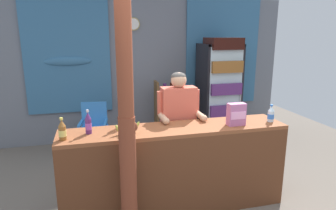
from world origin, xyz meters
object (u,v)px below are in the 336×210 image
bottle_shelf_rack (168,110)px  banana_bunch (127,128)px  shopkeeper (179,117)px  soda_bottle_grape_soda (88,124)px  soda_bottle_water (271,114)px  plastic_lawn_chair (94,125)px  soda_bottle_cola (122,116)px  timber_post (127,122)px  soda_bottle_iced_tea (62,131)px  stall_counter (178,164)px  snack_box_wafer (236,114)px  drink_fridge (219,86)px

bottle_shelf_rack → banana_bunch: 2.49m
shopkeeper → soda_bottle_grape_soda: 1.14m
soda_bottle_grape_soda → soda_bottle_water: (2.05, -0.10, -0.02)m
plastic_lawn_chair → soda_bottle_cola: bearing=-79.8°
timber_post → bottle_shelf_rack: 2.85m
timber_post → soda_bottle_water: (1.71, 0.35, -0.14)m
soda_bottle_iced_tea → banana_bunch: (0.63, 0.02, -0.04)m
soda_bottle_cola → stall_counter: bearing=-24.8°
soda_bottle_cola → soda_bottle_water: soda_bottle_cola is taller
plastic_lawn_chair → soda_bottle_cola: soda_bottle_cola is taller
banana_bunch → soda_bottle_cola: bearing=95.9°
bottle_shelf_rack → timber_post: bearing=-112.4°
plastic_lawn_chair → shopkeeper: 1.85m
soda_bottle_water → banana_bunch: bearing=-179.6°
soda_bottle_grape_soda → snack_box_wafer: size_ratio=1.01×
soda_bottle_iced_tea → snack_box_wafer: size_ratio=0.89×
bottle_shelf_rack → soda_bottle_water: (0.65, -2.22, 0.46)m
stall_counter → drink_fridge: size_ratio=1.31×
bottle_shelf_rack → soda_bottle_cola: size_ratio=3.77×
snack_box_wafer → soda_bottle_water: bearing=2.6°
drink_fridge → bottle_shelf_rack: size_ratio=1.67×
stall_counter → soda_bottle_grape_soda: bearing=171.7°
soda_bottle_water → snack_box_wafer: (-0.45, -0.02, 0.04)m
soda_bottle_iced_tea → soda_bottle_grape_soda: bearing=28.4°
shopkeeper → soda_bottle_cola: size_ratio=5.05×
stall_counter → banana_bunch: banana_bunch is taller
snack_box_wafer → drink_fridge: bearing=70.7°
drink_fridge → shopkeeper: size_ratio=1.25×
plastic_lawn_chair → soda_bottle_iced_tea: bearing=-98.6°
plastic_lawn_chair → soda_bottle_iced_tea: soda_bottle_iced_tea is taller
timber_post → shopkeeper: bearing=48.0°
soda_bottle_cola → soda_bottle_water: bearing=-7.4°
timber_post → soda_bottle_grape_soda: bearing=127.4°
stall_counter → snack_box_wafer: size_ratio=10.00×
shopkeeper → soda_bottle_iced_tea: size_ratio=6.83×
snack_box_wafer → bottle_shelf_rack: bearing=95.1°
timber_post → drink_fridge: size_ratio=1.32×
drink_fridge → bottle_shelf_rack: drink_fridge is taller
shopkeeper → soda_bottle_cola: (-0.71, -0.24, 0.13)m
banana_bunch → soda_bottle_iced_tea: bearing=-177.8°
stall_counter → soda_bottle_iced_tea: 1.26m
soda_bottle_grape_soda → banana_bunch: soda_bottle_grape_soda is taller
stall_counter → soda_bottle_cola: 0.80m
stall_counter → plastic_lawn_chair: 2.15m
bottle_shelf_rack → snack_box_wafer: bearing=-84.9°
soda_bottle_cola → snack_box_wafer: soda_bottle_cola is taller
bottle_shelf_rack → soda_bottle_iced_tea: bearing=-126.0°
stall_counter → soda_bottle_grape_soda: size_ratio=9.90×
timber_post → soda_bottle_grape_soda: 0.57m
shopkeeper → plastic_lawn_chair: bearing=124.8°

